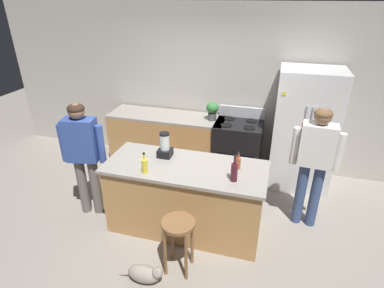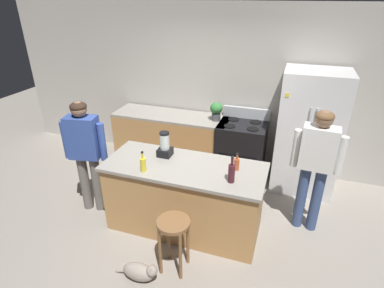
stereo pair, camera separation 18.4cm
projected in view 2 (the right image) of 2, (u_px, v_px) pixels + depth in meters
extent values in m
plane|color=gray|center=(185.00, 226.00, 4.15)|extent=(14.00, 14.00, 0.00)
cube|color=#BCB7AD|center=(224.00, 89.00, 5.21)|extent=(8.00, 0.10, 2.70)
cube|color=#B7844C|center=(184.00, 198.00, 3.96)|extent=(1.90, 0.76, 0.89)
cube|color=gray|center=(184.00, 167.00, 3.75)|extent=(1.96, 0.82, 0.04)
cube|color=#B7844C|center=(172.00, 140.00, 5.50)|extent=(2.00, 0.64, 0.89)
cube|color=gray|center=(171.00, 116.00, 5.30)|extent=(2.00, 0.64, 0.04)
cube|color=silver|center=(308.00, 133.00, 4.61)|extent=(0.90, 0.70, 1.86)
cylinder|color=#B7BABF|center=(306.00, 137.00, 4.26)|extent=(0.02, 0.02, 0.84)
cylinder|color=#B7BABF|center=(313.00, 138.00, 4.24)|extent=(0.02, 0.02, 0.84)
cube|color=#3FB259|center=(327.00, 136.00, 4.18)|extent=(0.05, 0.01, 0.05)
cube|color=yellow|center=(287.00, 95.00, 4.13)|extent=(0.05, 0.01, 0.05)
cube|color=red|center=(308.00, 126.00, 4.21)|extent=(0.05, 0.01, 0.05)
cube|color=#3FB259|center=(322.00, 150.00, 4.29)|extent=(0.05, 0.01, 0.05)
cube|color=red|center=(305.00, 159.00, 4.42)|extent=(0.05, 0.01, 0.05)
cube|color=black|center=(241.00, 150.00, 5.11)|extent=(0.76, 0.64, 0.93)
cube|color=black|center=(237.00, 162.00, 4.86)|extent=(0.60, 0.01, 0.24)
cube|color=#B7BABF|center=(246.00, 113.00, 5.11)|extent=(0.76, 0.06, 0.18)
cylinder|color=black|center=(230.00, 126.00, 4.83)|extent=(0.18, 0.18, 0.01)
cylinder|color=black|center=(253.00, 129.00, 4.73)|extent=(0.18, 0.18, 0.01)
cylinder|color=black|center=(234.00, 119.00, 5.08)|extent=(0.18, 0.18, 0.01)
cylinder|color=black|center=(256.00, 122.00, 4.98)|extent=(0.18, 0.18, 0.01)
cylinder|color=#66605B|center=(85.00, 183.00, 4.33)|extent=(0.15, 0.15, 0.83)
cylinder|color=#66605B|center=(97.00, 184.00, 4.31)|extent=(0.15, 0.15, 0.83)
cube|color=#334C99|center=(83.00, 137.00, 4.01)|extent=(0.44, 0.29, 0.57)
cylinder|color=#334C99|center=(66.00, 140.00, 4.06)|extent=(0.11, 0.11, 0.52)
cylinder|color=#334C99|center=(102.00, 142.00, 4.01)|extent=(0.11, 0.11, 0.52)
sphere|color=#8C664C|center=(78.00, 109.00, 3.84)|extent=(0.24, 0.24, 0.20)
ellipsoid|color=#332319|center=(78.00, 107.00, 3.83)|extent=(0.25, 0.25, 0.12)
cylinder|color=#384C7A|center=(316.00, 200.00, 3.92)|extent=(0.14, 0.14, 0.90)
cylinder|color=#384C7A|center=(301.00, 197.00, 3.98)|extent=(0.14, 0.14, 0.90)
cube|color=white|center=(319.00, 148.00, 3.63)|extent=(0.42, 0.25, 0.53)
cylinder|color=white|center=(341.00, 156.00, 3.57)|extent=(0.10, 0.10, 0.48)
cylinder|color=white|center=(296.00, 148.00, 3.74)|extent=(0.10, 0.10, 0.48)
sphere|color=#8C664C|center=(325.00, 119.00, 3.47)|extent=(0.21, 0.21, 0.20)
ellipsoid|color=brown|center=(325.00, 116.00, 3.46)|extent=(0.23, 0.23, 0.12)
cylinder|color=brown|center=(173.00, 223.00, 3.24)|extent=(0.36, 0.36, 0.04)
cylinder|color=brown|center=(160.00, 252.00, 3.32)|extent=(0.04, 0.04, 0.62)
cylinder|color=brown|center=(180.00, 257.00, 3.25)|extent=(0.04, 0.04, 0.62)
cylinder|color=brown|center=(168.00, 237.00, 3.52)|extent=(0.04, 0.04, 0.62)
cylinder|color=brown|center=(188.00, 242.00, 3.45)|extent=(0.04, 0.04, 0.62)
ellipsoid|color=gray|center=(139.00, 272.00, 3.34)|extent=(0.36, 0.18, 0.20)
sphere|color=gray|center=(152.00, 271.00, 3.26)|extent=(0.12, 0.12, 0.12)
cone|color=gray|center=(151.00, 269.00, 3.21)|extent=(0.04, 0.04, 0.03)
cone|color=gray|center=(153.00, 265.00, 3.26)|extent=(0.04, 0.04, 0.03)
cylinder|color=gray|center=(123.00, 271.00, 3.43)|extent=(0.20, 0.03, 0.10)
cylinder|color=#4C4C51|center=(216.00, 117.00, 5.04)|extent=(0.14, 0.14, 0.12)
ellipsoid|color=#337A38|center=(216.00, 108.00, 4.97)|extent=(0.20, 0.20, 0.18)
cube|color=black|center=(165.00, 152.00, 3.95)|extent=(0.17, 0.17, 0.10)
cylinder|color=silver|center=(165.00, 141.00, 3.88)|extent=(0.12, 0.12, 0.20)
cylinder|color=black|center=(164.00, 133.00, 3.83)|extent=(0.12, 0.12, 0.02)
cylinder|color=#B24C26|center=(237.00, 164.00, 3.63)|extent=(0.06, 0.06, 0.14)
cylinder|color=#B24C26|center=(237.00, 157.00, 3.58)|extent=(0.02, 0.02, 0.06)
cylinder|color=black|center=(237.00, 154.00, 3.57)|extent=(0.03, 0.03, 0.02)
cylinder|color=#471923|center=(231.00, 174.00, 3.38)|extent=(0.08, 0.08, 0.21)
cylinder|color=#471923|center=(232.00, 162.00, 3.31)|extent=(0.03, 0.03, 0.09)
cylinder|color=black|center=(233.00, 157.00, 3.29)|extent=(0.03, 0.03, 0.02)
cylinder|color=yellow|center=(143.00, 165.00, 3.59)|extent=(0.07, 0.07, 0.17)
cylinder|color=yellow|center=(142.00, 156.00, 3.54)|extent=(0.03, 0.03, 0.07)
cylinder|color=black|center=(142.00, 152.00, 3.52)|extent=(0.03, 0.03, 0.02)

